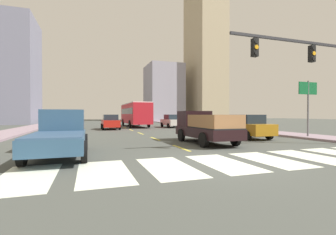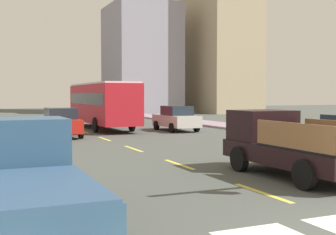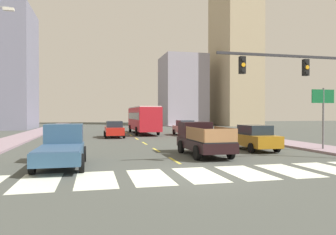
% 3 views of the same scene
% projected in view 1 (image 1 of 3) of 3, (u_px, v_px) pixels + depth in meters
% --- Properties ---
extents(ground_plane, '(160.00, 160.00, 0.00)m').
position_uv_depth(ground_plane, '(223.00, 163.00, 8.49)').
color(ground_plane, '#464A45').
extents(sidewalk_right, '(3.04, 110.00, 0.15)m').
position_uv_depth(sidewalk_right, '(224.00, 128.00, 29.14)').
color(sidewalk_right, gray).
rests_on(sidewalk_right, ground).
extents(sidewalk_left, '(3.04, 110.00, 0.15)m').
position_uv_depth(sidewalk_left, '(11.00, 132.00, 21.96)').
color(sidewalk_left, gray).
rests_on(sidewalk_left, ground).
extents(crosswalk_stripe_1, '(1.50, 3.34, 0.01)m').
position_uv_depth(crosswalk_stripe_1, '(26.00, 178.00, 6.52)').
color(crosswalk_stripe_1, silver).
rests_on(crosswalk_stripe_1, ground).
extents(crosswalk_stripe_2, '(1.50, 3.34, 0.01)m').
position_uv_depth(crosswalk_stripe_2, '(104.00, 172.00, 7.18)').
color(crosswalk_stripe_2, silver).
rests_on(crosswalk_stripe_2, ground).
extents(crosswalk_stripe_3, '(1.50, 3.34, 0.01)m').
position_uv_depth(crosswalk_stripe_3, '(168.00, 167.00, 7.83)').
color(crosswalk_stripe_3, silver).
rests_on(crosswalk_stripe_3, ground).
extents(crosswalk_stripe_4, '(1.50, 3.34, 0.01)m').
position_uv_depth(crosswalk_stripe_4, '(223.00, 163.00, 8.49)').
color(crosswalk_stripe_4, silver).
rests_on(crosswalk_stripe_4, ground).
extents(crosswalk_stripe_5, '(1.50, 3.34, 0.01)m').
position_uv_depth(crosswalk_stripe_5, '(269.00, 159.00, 9.14)').
color(crosswalk_stripe_5, silver).
rests_on(crosswalk_stripe_5, ground).
extents(crosswalk_stripe_6, '(1.50, 3.34, 0.01)m').
position_uv_depth(crosswalk_stripe_6, '(310.00, 156.00, 9.80)').
color(crosswalk_stripe_6, silver).
rests_on(crosswalk_stripe_6, ground).
extents(lane_dash_0, '(0.16, 2.40, 0.01)m').
position_uv_depth(lane_dash_0, '(181.00, 148.00, 12.28)').
color(lane_dash_0, '#DDCE44').
rests_on(lane_dash_0, ground).
extents(lane_dash_1, '(0.16, 2.40, 0.01)m').
position_uv_depth(lane_dash_1, '(155.00, 139.00, 17.02)').
color(lane_dash_1, '#DDCE44').
rests_on(lane_dash_1, ground).
extents(lane_dash_2, '(0.16, 2.40, 0.01)m').
position_uv_depth(lane_dash_2, '(141.00, 133.00, 21.76)').
color(lane_dash_2, '#DDCE44').
rests_on(lane_dash_2, ground).
extents(lane_dash_3, '(0.16, 2.40, 0.01)m').
position_uv_depth(lane_dash_3, '(131.00, 130.00, 26.50)').
color(lane_dash_3, '#DDCE44').
rests_on(lane_dash_3, ground).
extents(lane_dash_4, '(0.16, 2.40, 0.01)m').
position_uv_depth(lane_dash_4, '(125.00, 128.00, 31.23)').
color(lane_dash_4, '#DDCE44').
rests_on(lane_dash_4, ground).
extents(lane_dash_5, '(0.16, 2.40, 0.01)m').
position_uv_depth(lane_dash_5, '(120.00, 126.00, 35.97)').
color(lane_dash_5, '#DDCE44').
rests_on(lane_dash_5, ground).
extents(lane_dash_6, '(0.16, 2.40, 0.01)m').
position_uv_depth(lane_dash_6, '(116.00, 125.00, 40.71)').
color(lane_dash_6, '#DDCE44').
rests_on(lane_dash_6, ground).
extents(lane_dash_7, '(0.16, 2.40, 0.01)m').
position_uv_depth(lane_dash_7, '(113.00, 124.00, 45.45)').
color(lane_dash_7, '#DDCE44').
rests_on(lane_dash_7, ground).
extents(pickup_stakebed, '(2.18, 5.20, 1.96)m').
position_uv_depth(pickup_stakebed, '(203.00, 127.00, 14.68)').
color(pickup_stakebed, black).
rests_on(pickup_stakebed, ground).
extents(pickup_dark, '(2.18, 5.20, 1.96)m').
position_uv_depth(pickup_dark, '(61.00, 133.00, 10.18)').
color(pickup_dark, '#2D4E6D').
rests_on(pickup_dark, ground).
extents(city_bus, '(2.72, 10.80, 3.32)m').
position_uv_depth(city_bus, '(135.00, 113.00, 33.94)').
color(city_bus, red).
rests_on(city_bus, ground).
extents(sedan_mid, '(2.02, 4.40, 1.72)m').
position_uv_depth(sedan_mid, '(172.00, 121.00, 31.77)').
color(sedan_mid, beige).
rests_on(sedan_mid, ground).
extents(sedan_far, '(2.02, 4.40, 1.72)m').
position_uv_depth(sedan_far, '(246.00, 126.00, 17.39)').
color(sedan_far, '#A67017').
rests_on(sedan_far, ground).
extents(sedan_near_left, '(2.02, 4.40, 1.72)m').
position_uv_depth(sedan_near_left, '(110.00, 122.00, 27.73)').
color(sedan_near_left, red).
rests_on(sedan_near_left, ground).
extents(traffic_signal_gantry, '(8.92, 0.27, 6.00)m').
position_uv_depth(traffic_signal_gantry, '(328.00, 68.00, 12.59)').
color(traffic_signal_gantry, '#2D2D33').
rests_on(traffic_signal_gantry, ground).
extents(direction_sign_green, '(1.70, 0.12, 4.20)m').
position_uv_depth(direction_sign_green, '(308.00, 97.00, 17.39)').
color(direction_sign_green, slate).
rests_on(direction_sign_green, ground).
extents(tower_tall_centre, '(7.51, 11.83, 54.20)m').
position_uv_depth(tower_tall_centre, '(205.00, 20.00, 63.59)').
color(tower_tall_centre, tan).
rests_on(tower_tall_centre, ground).
extents(block_mid_left, '(8.64, 9.84, 14.64)m').
position_uv_depth(block_mid_left, '(163.00, 93.00, 62.76)').
color(block_mid_left, '#938F9F').
rests_on(block_mid_left, ground).
extents(block_mid_right, '(9.14, 10.99, 19.40)m').
position_uv_depth(block_mid_right, '(9.00, 71.00, 43.50)').
color(block_mid_right, slate).
rests_on(block_mid_right, ground).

